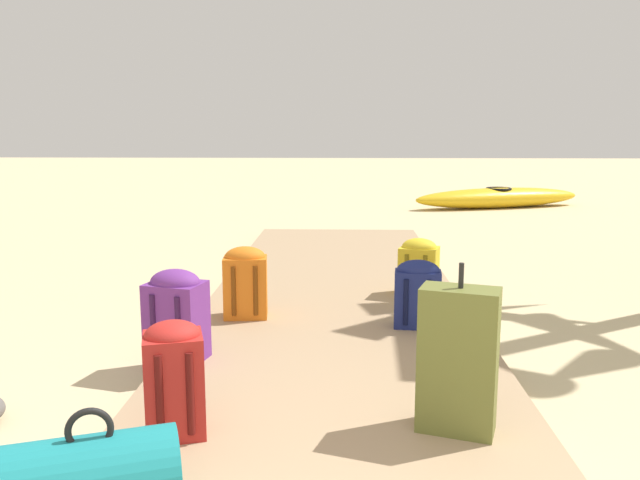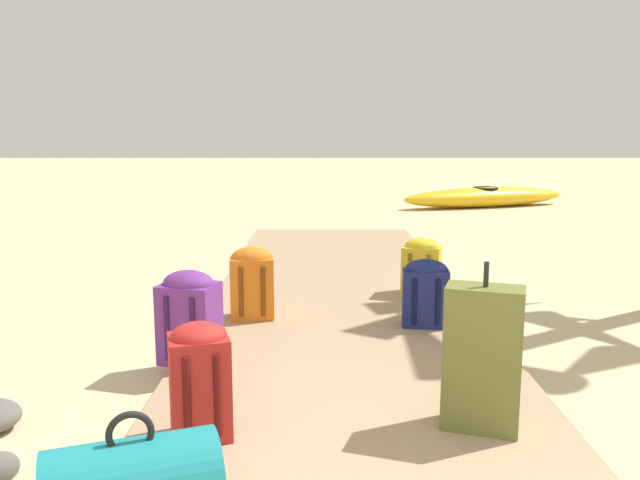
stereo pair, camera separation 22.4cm
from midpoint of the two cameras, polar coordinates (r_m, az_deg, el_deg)
The scene contains 9 objects.
ground_plane at distance 4.46m, azimuth 0.35°, elevation -9.63°, with size 60.00×60.00×0.00m, color #CCB789.
boardwalk at distance 5.22m, azimuth 0.25°, elevation -6.28°, with size 2.12×8.04×0.08m, color tan.
suitcase_olive at distance 3.12m, azimuth 11.94°, elevation -10.23°, with size 0.40×0.29×0.81m.
backpack_yellow at distance 5.57m, azimuth 7.58°, elevation -2.17°, with size 0.38×0.34×0.49m.
backpack_navy at distance 4.67m, azimuth 7.72°, elevation -4.52°, with size 0.34×0.23×0.49m.
backpack_purple at distance 4.02m, azimuth -13.38°, elevation -6.44°, with size 0.39×0.33×0.57m.
backpack_orange at distance 4.86m, azimuth -7.64°, elevation -3.62°, with size 0.34×0.28×0.54m.
backpack_red at distance 3.07m, azimuth -13.01°, elevation -11.84°, with size 0.32×0.30×0.55m.
kayak at distance 12.86m, azimuth 13.67°, elevation 3.74°, with size 3.51×1.76×0.39m.
Camera 2 is at (-0.16, -0.99, 1.48)m, focal length 36.05 mm.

